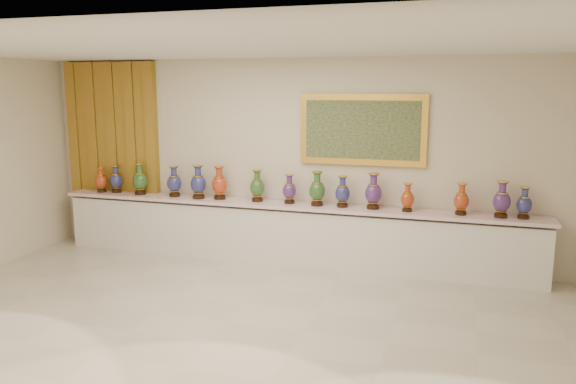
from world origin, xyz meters
name	(u,v)px	position (x,y,z in m)	size (l,w,h in m)	color
ground	(227,321)	(0.00, 0.00, 0.00)	(8.00, 8.00, 0.00)	beige
room	(149,151)	(-2.38, 2.44, 1.58)	(8.00, 8.00, 8.00)	beige
counter	(287,234)	(0.00, 2.27, 0.44)	(7.28, 0.48, 0.90)	white
vase_0	(101,181)	(-3.15, 2.23, 1.08)	(0.22, 0.22, 0.41)	black
vase_1	(116,180)	(-2.90, 2.28, 1.10)	(0.25, 0.25, 0.44)	black
vase_2	(140,180)	(-2.44, 2.24, 1.12)	(0.26, 0.26, 0.50)	black
vase_3	(174,183)	(-1.84, 2.25, 1.12)	(0.27, 0.27, 0.48)	black
vase_4	(198,184)	(-1.41, 2.21, 1.13)	(0.25, 0.25, 0.52)	black
vase_5	(220,184)	(-1.08, 2.27, 1.13)	(0.29, 0.29, 0.51)	black
vase_6	(257,187)	(-0.47, 2.28, 1.11)	(0.26, 0.26, 0.48)	black
vase_7	(289,190)	(0.03, 2.28, 1.09)	(0.21, 0.21, 0.43)	black
vase_8	(317,190)	(0.46, 2.25, 1.12)	(0.25, 0.25, 0.50)	black
vase_9	(343,193)	(0.83, 2.26, 1.10)	(0.21, 0.21, 0.45)	black
vase_10	(373,193)	(1.26, 2.27, 1.13)	(0.28, 0.28, 0.50)	black
vase_11	(408,199)	(1.74, 2.24, 1.08)	(0.22, 0.22, 0.39)	black
vase_12	(461,201)	(2.44, 2.25, 1.09)	(0.20, 0.20, 0.43)	black
vase_13	(502,201)	(2.95, 2.23, 1.12)	(0.28, 0.28, 0.48)	black
vase_14	(524,204)	(3.22, 2.25, 1.09)	(0.22, 0.22, 0.42)	black
label_card	(164,197)	(-1.95, 2.13, 0.90)	(0.10, 0.06, 0.00)	white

